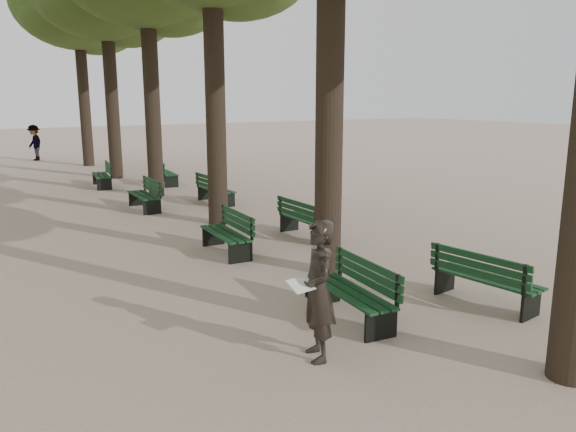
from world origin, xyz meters
TOP-DOWN VIEW (x-y plane):
  - ground at (0.00, 0.00)m, footprint 120.00×120.00m
  - tree_central_5 at (1.50, 23.00)m, footprint 6.00×6.00m
  - bench_left_0 at (0.37, 0.81)m, footprint 0.77×1.85m
  - bench_left_1 at (0.37, 5.17)m, footprint 0.69×1.83m
  - bench_left_2 at (0.37, 10.79)m, footprint 0.62×1.82m
  - bench_left_3 at (0.37, 15.84)m, footprint 0.81×1.86m
  - bench_right_0 at (2.63, 0.17)m, footprint 0.79×1.86m
  - bench_right_1 at (2.63, 5.44)m, footprint 0.59×1.81m
  - bench_right_2 at (2.63, 10.62)m, footprint 0.61×1.81m
  - bench_right_3 at (2.63, 15.17)m, footprint 0.75×1.85m
  - man_with_map at (-0.79, 0.04)m, footprint 0.72×0.81m
  - pedestrian_b at (-0.37, 26.78)m, footprint 0.66×1.26m

SIDE VIEW (x-z plane):
  - ground at x=0.00m, z-range 0.00..0.00m
  - bench_left_0 at x=0.37m, z-range -0.19..0.73m
  - bench_left_1 at x=0.37m, z-range -0.19..0.73m
  - bench_left_2 at x=0.37m, z-range -0.19..0.73m
  - bench_left_3 at x=0.37m, z-range -0.19..0.73m
  - bench_right_0 at x=2.63m, z-range -0.19..0.73m
  - bench_right_1 at x=2.63m, z-range -0.19..0.73m
  - bench_right_2 at x=2.63m, z-range -0.19..0.73m
  - bench_right_3 at x=2.63m, z-range -0.19..0.73m
  - man_with_map at x=-0.79m, z-range 0.00..1.84m
  - pedestrian_b at x=-0.37m, z-range 0.00..1.87m
  - tree_central_5 at x=1.50m, z-range 2.68..12.63m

